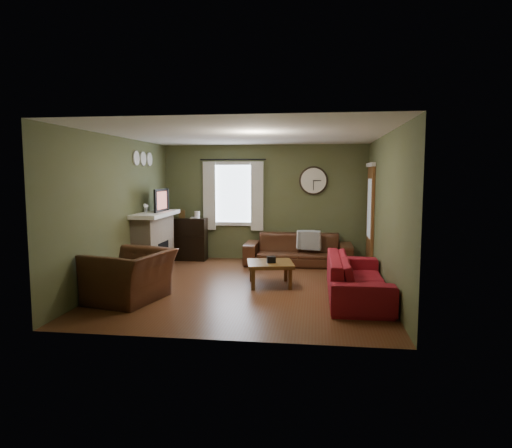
# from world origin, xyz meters

# --- Properties ---
(floor) EXTENTS (4.60, 5.20, 0.00)m
(floor) POSITION_xyz_m (0.00, 0.00, 0.00)
(floor) COLOR #522D1A
(floor) RESTS_ON ground
(ceiling) EXTENTS (4.60, 5.20, 0.00)m
(ceiling) POSITION_xyz_m (0.00, 0.00, 2.60)
(ceiling) COLOR white
(ceiling) RESTS_ON ground
(wall_left) EXTENTS (0.00, 5.20, 2.60)m
(wall_left) POSITION_xyz_m (-2.30, 0.00, 1.30)
(wall_left) COLOR #4E5533
(wall_left) RESTS_ON ground
(wall_right) EXTENTS (0.00, 5.20, 2.60)m
(wall_right) POSITION_xyz_m (2.30, 0.00, 1.30)
(wall_right) COLOR #4E5533
(wall_right) RESTS_ON ground
(wall_back) EXTENTS (4.60, 0.00, 2.60)m
(wall_back) POSITION_xyz_m (0.00, 2.60, 1.30)
(wall_back) COLOR #4E5533
(wall_back) RESTS_ON ground
(wall_front) EXTENTS (4.60, 0.00, 2.60)m
(wall_front) POSITION_xyz_m (0.00, -2.60, 1.30)
(wall_front) COLOR #4E5533
(wall_front) RESTS_ON ground
(fireplace) EXTENTS (0.40, 1.40, 1.10)m
(fireplace) POSITION_xyz_m (-2.10, 1.15, 0.55)
(fireplace) COLOR tan
(fireplace) RESTS_ON floor
(firebox) EXTENTS (0.04, 0.60, 0.55)m
(firebox) POSITION_xyz_m (-1.91, 1.15, 0.30)
(firebox) COLOR black
(firebox) RESTS_ON fireplace
(mantel) EXTENTS (0.58, 1.60, 0.08)m
(mantel) POSITION_xyz_m (-2.07, 1.15, 1.14)
(mantel) COLOR white
(mantel) RESTS_ON fireplace
(tv) EXTENTS (0.08, 0.60, 0.35)m
(tv) POSITION_xyz_m (-2.05, 1.30, 1.35)
(tv) COLOR black
(tv) RESTS_ON mantel
(tv_screen) EXTENTS (0.02, 0.62, 0.36)m
(tv_screen) POSITION_xyz_m (-1.97, 1.30, 1.41)
(tv_screen) COLOR #994C3F
(tv_screen) RESTS_ON mantel
(medallion_left) EXTENTS (0.28, 0.28, 0.03)m
(medallion_left) POSITION_xyz_m (-2.28, 0.80, 2.25)
(medallion_left) COLOR white
(medallion_left) RESTS_ON wall_left
(medallion_mid) EXTENTS (0.28, 0.28, 0.03)m
(medallion_mid) POSITION_xyz_m (-2.28, 1.15, 2.25)
(medallion_mid) COLOR white
(medallion_mid) RESTS_ON wall_left
(medallion_right) EXTENTS (0.28, 0.28, 0.03)m
(medallion_right) POSITION_xyz_m (-2.28, 1.50, 2.25)
(medallion_right) COLOR white
(medallion_right) RESTS_ON wall_left
(window_pane) EXTENTS (1.00, 0.02, 1.30)m
(window_pane) POSITION_xyz_m (-0.70, 2.58, 1.50)
(window_pane) COLOR silver
(window_pane) RESTS_ON wall_back
(curtain_rod) EXTENTS (0.03, 0.03, 1.50)m
(curtain_rod) POSITION_xyz_m (-0.70, 2.48, 2.27)
(curtain_rod) COLOR black
(curtain_rod) RESTS_ON wall_back
(curtain_left) EXTENTS (0.28, 0.04, 1.55)m
(curtain_left) POSITION_xyz_m (-1.25, 2.48, 1.45)
(curtain_left) COLOR silver
(curtain_left) RESTS_ON wall_back
(curtain_right) EXTENTS (0.28, 0.04, 1.55)m
(curtain_right) POSITION_xyz_m (-0.15, 2.48, 1.45)
(curtain_right) COLOR silver
(curtain_right) RESTS_ON wall_back
(wall_clock) EXTENTS (0.64, 0.06, 0.64)m
(wall_clock) POSITION_xyz_m (1.10, 2.55, 1.80)
(wall_clock) COLOR white
(wall_clock) RESTS_ON wall_back
(door) EXTENTS (0.05, 0.90, 2.10)m
(door) POSITION_xyz_m (2.27, 1.85, 1.05)
(door) COLOR brown
(door) RESTS_ON floor
(bookshelf) EXTENTS (0.80, 0.34, 0.95)m
(bookshelf) POSITION_xyz_m (-1.69, 2.27, 0.48)
(bookshelf) COLOR black
(bookshelf) RESTS_ON floor
(book) EXTENTS (0.21, 0.27, 0.02)m
(book) POSITION_xyz_m (-1.63, 2.25, 0.96)
(book) COLOR #533717
(book) RESTS_ON bookshelf
(sofa_brown) EXTENTS (2.28, 0.89, 0.67)m
(sofa_brown) POSITION_xyz_m (0.80, 2.04, 0.33)
(sofa_brown) COLOR #3A1E11
(sofa_brown) RESTS_ON floor
(pillow_left) EXTENTS (0.41, 0.21, 0.39)m
(pillow_left) POSITION_xyz_m (0.96, 2.04, 0.55)
(pillow_left) COLOR #97A0A8
(pillow_left) RESTS_ON sofa_brown
(pillow_right) EXTENTS (0.42, 0.20, 0.41)m
(pillow_right) POSITION_xyz_m (1.07, 1.96, 0.55)
(pillow_right) COLOR #97A0A8
(pillow_right) RESTS_ON sofa_brown
(sofa_red) EXTENTS (0.89, 2.27, 0.66)m
(sofa_red) POSITION_xyz_m (1.82, -0.51, 0.33)
(sofa_red) COLOR maroon
(sofa_red) RESTS_ON floor
(armchair) EXTENTS (1.28, 1.39, 0.77)m
(armchair) POSITION_xyz_m (-1.64, -1.12, 0.39)
(armchair) COLOR #3A1E11
(armchair) RESTS_ON floor
(coffee_table) EXTENTS (0.91, 0.91, 0.42)m
(coffee_table) POSITION_xyz_m (0.39, 0.12, 0.21)
(coffee_table) COLOR #533717
(coffee_table) RESTS_ON floor
(tissue_box) EXTENTS (0.17, 0.17, 0.11)m
(tissue_box) POSITION_xyz_m (0.41, 0.08, 0.40)
(tissue_box) COLOR black
(tissue_box) RESTS_ON coffee_table
(wine_glass_a) EXTENTS (0.07, 0.07, 0.20)m
(wine_glass_a) POSITION_xyz_m (-2.05, 0.59, 1.28)
(wine_glass_a) COLOR white
(wine_glass_a) RESTS_ON mantel
(wine_glass_b) EXTENTS (0.06, 0.06, 0.18)m
(wine_glass_b) POSITION_xyz_m (-2.05, 0.68, 1.27)
(wine_glass_b) COLOR white
(wine_glass_b) RESTS_ON mantel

